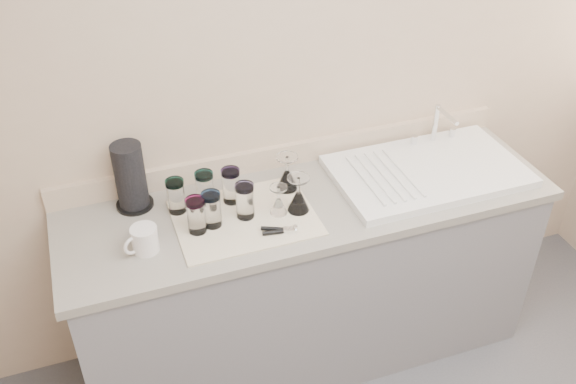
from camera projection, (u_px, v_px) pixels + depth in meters
name	position (u px, v px, depth m)	size (l,w,h in m)	color
room_envelope	(522.00, 268.00, 1.35)	(3.54, 3.50, 2.52)	#4A4A4F
counter_unit	(308.00, 279.00, 2.91)	(2.06, 0.62, 0.90)	slate
sink_unit	(428.00, 170.00, 2.79)	(0.82, 0.50, 0.22)	white
dish_towel	(245.00, 218.00, 2.54)	(0.55, 0.42, 0.01)	white
tumbler_teal	(176.00, 196.00, 2.53)	(0.07, 0.07, 0.15)	white
tumbler_cyan	(205.00, 188.00, 2.57)	(0.07, 0.07, 0.15)	white
tumbler_purple	(231.00, 185.00, 2.58)	(0.08, 0.08, 0.15)	white
tumbler_magenta	(196.00, 215.00, 2.43)	(0.07, 0.07, 0.15)	white
tumbler_blue	(212.00, 209.00, 2.46)	(0.07, 0.07, 0.15)	white
tumbler_lavender	(245.00, 201.00, 2.50)	(0.08, 0.08, 0.15)	white
goblet_back_right	(287.00, 178.00, 2.67)	(0.09, 0.09, 0.16)	white
goblet_front_left	(279.00, 204.00, 2.54)	(0.07, 0.07, 0.12)	white
goblet_front_right	(298.00, 199.00, 2.55)	(0.09, 0.09, 0.16)	white
can_opener	(280.00, 230.00, 2.46)	(0.14, 0.08, 0.02)	silver
white_mug	(144.00, 240.00, 2.36)	(0.15, 0.13, 0.10)	silver
paper_towel_roll	(130.00, 177.00, 2.53)	(0.15, 0.15, 0.29)	black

